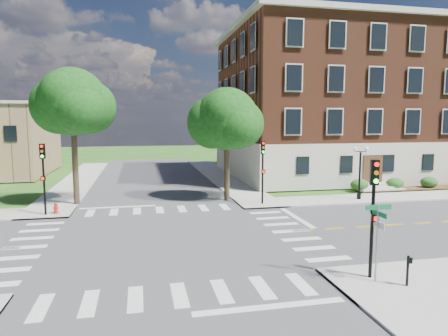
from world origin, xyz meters
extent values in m
plane|color=#285217|center=(0.00, 0.00, 0.00)|extent=(160.00, 160.00, 0.00)
cube|color=#3D3D3F|center=(0.00, 0.00, 0.01)|extent=(90.00, 12.00, 0.01)
cube|color=#3D3D3F|center=(0.00, 0.00, 0.01)|extent=(12.00, 90.00, 0.01)
cube|color=#9E9B93|center=(23.00, 7.75, 0.06)|extent=(34.00, 3.50, 0.12)
cube|color=#9E9B93|center=(7.75, 23.00, 0.06)|extent=(3.50, 34.00, 0.12)
cube|color=#9E9B93|center=(-7.75, 23.00, 0.06)|extent=(3.50, 34.00, 0.12)
cube|color=silver|center=(8.80, 3.00, 0.00)|extent=(0.40, 5.50, 0.00)
cube|color=beige|center=(24.00, 22.00, 2.22)|extent=(30.00, 20.00, 4.20)
cube|color=brown|center=(24.00, 22.00, 10.22)|extent=(29.55, 19.70, 11.80)
cube|color=beige|center=(24.00, 22.00, 16.37)|extent=(30.60, 20.60, 0.50)
cube|color=#472D19|center=(20.00, 11.96, 1.82)|extent=(2.00, 0.10, 2.80)
cylinder|color=#312718|center=(-6.10, 10.24, 2.72)|extent=(0.44, 0.44, 5.19)
sphere|color=#0E350E|center=(-6.10, 10.24, 7.83)|extent=(5.04, 5.04, 5.04)
cylinder|color=#312718|center=(5.52, 9.71, 2.10)|extent=(0.44, 0.44, 3.95)
sphere|color=#0E350E|center=(5.52, 9.71, 6.56)|extent=(4.97, 4.97, 4.97)
cylinder|color=black|center=(7.72, -7.38, 2.02)|extent=(0.14, 0.14, 3.80)
cube|color=black|center=(7.72, -7.38, 4.42)|extent=(0.37, 0.31, 1.00)
cylinder|color=red|center=(7.72, -7.51, 4.75)|extent=(0.19, 0.11, 0.18)
cylinder|color=orange|center=(7.72, -7.51, 4.42)|extent=(0.19, 0.11, 0.18)
cylinder|color=#19E533|center=(7.72, -7.51, 4.09)|extent=(0.19, 0.11, 0.18)
cube|color=black|center=(7.72, -7.56, 2.62)|extent=(0.32, 0.21, 0.30)
cylinder|color=black|center=(7.76, 7.28, 2.02)|extent=(0.14, 0.14, 3.80)
cube|color=black|center=(7.76, 7.28, 4.42)|extent=(0.36, 0.29, 1.00)
cylinder|color=red|center=(7.76, 7.15, 4.75)|extent=(0.19, 0.09, 0.18)
cylinder|color=orange|center=(7.76, 7.15, 4.42)|extent=(0.19, 0.09, 0.18)
cylinder|color=#19E533|center=(7.76, 7.15, 4.09)|extent=(0.19, 0.09, 0.18)
cube|color=black|center=(7.76, 7.10, 2.62)|extent=(0.32, 0.19, 0.30)
cylinder|color=black|center=(-7.63, 6.90, 2.02)|extent=(0.14, 0.14, 3.80)
cube|color=black|center=(-7.63, 6.90, 4.42)|extent=(0.36, 0.29, 1.00)
cylinder|color=red|center=(-7.63, 6.77, 4.75)|extent=(0.19, 0.09, 0.18)
cylinder|color=orange|center=(-7.63, 6.77, 4.42)|extent=(0.19, 0.09, 0.18)
cylinder|color=#19E533|center=(-7.63, 6.77, 4.09)|extent=(0.19, 0.09, 0.18)
cube|color=black|center=(-7.63, 6.72, 2.62)|extent=(0.32, 0.19, 0.30)
cylinder|color=black|center=(15.95, 7.40, 0.37)|extent=(0.32, 0.32, 0.50)
cylinder|color=black|center=(15.95, 7.40, 2.02)|extent=(0.16, 0.16, 3.80)
cube|color=black|center=(15.95, 7.40, 3.97)|extent=(1.00, 0.06, 0.06)
sphere|color=white|center=(15.45, 7.40, 4.17)|extent=(0.36, 0.36, 0.36)
sphere|color=white|center=(16.45, 7.40, 4.17)|extent=(0.36, 0.36, 0.36)
cylinder|color=gray|center=(7.68, -7.81, 1.67)|extent=(0.07, 0.07, 3.10)
cube|color=#0D693B|center=(7.68, -7.81, 3.12)|extent=(1.10, 0.03, 0.20)
cube|color=#0D693B|center=(7.68, -7.81, 2.87)|extent=(0.03, 1.10, 0.20)
cube|color=silver|center=(7.73, -7.81, 2.42)|extent=(0.03, 0.75, 0.25)
cylinder|color=black|center=(8.64, -8.44, 0.72)|extent=(0.10, 0.10, 1.20)
cube|color=black|center=(8.64, -8.56, 1.17)|extent=(0.14, 0.08, 0.22)
cylinder|color=#A31F0C|center=(-7.02, 7.14, 0.17)|extent=(0.32, 0.32, 0.10)
cylinder|color=#A31F0C|center=(-7.02, 7.14, 0.42)|extent=(0.22, 0.22, 0.60)
sphere|color=#A31F0C|center=(-7.02, 7.14, 0.75)|extent=(0.24, 0.24, 0.24)
cylinder|color=#A31F0C|center=(-7.02, 7.14, 0.50)|extent=(0.35, 0.12, 0.12)
cylinder|color=#A31F0C|center=(-7.02, 7.14, 0.50)|extent=(0.12, 0.35, 0.12)
camera|label=1|loc=(-1.32, -21.36, 6.47)|focal=32.00mm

